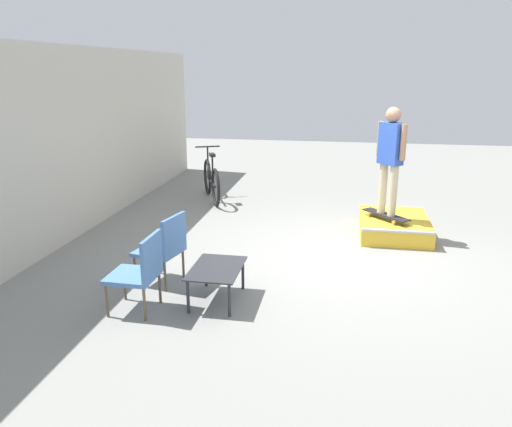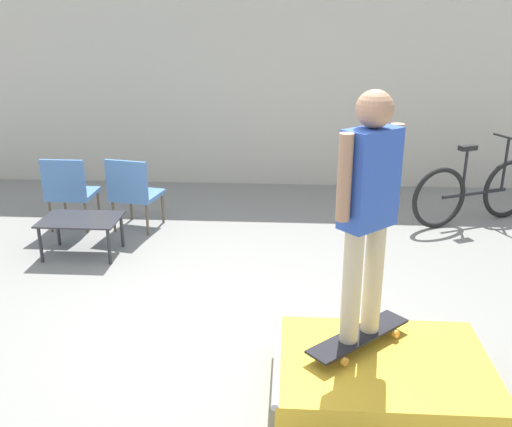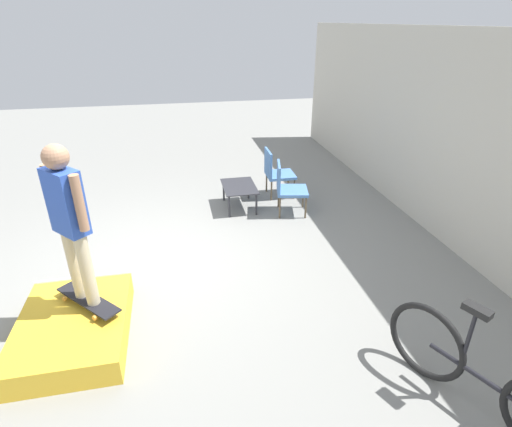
{
  "view_description": "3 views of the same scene",
  "coord_description": "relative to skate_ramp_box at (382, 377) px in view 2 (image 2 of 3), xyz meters",
  "views": [
    {
      "loc": [
        -6.89,
        0.06,
        2.65
      ],
      "look_at": [
        -0.18,
        1.27,
        0.66
      ],
      "focal_mm": 35.0,
      "sensor_mm": 36.0,
      "label": 1
    },
    {
      "loc": [
        0.59,
        -4.16,
        2.53
      ],
      "look_at": [
        0.26,
        1.1,
        0.65
      ],
      "focal_mm": 40.0,
      "sensor_mm": 36.0,
      "label": 2
    },
    {
      "loc": [
        4.83,
        0.44,
        3.08
      ],
      "look_at": [
        -0.02,
        1.44,
        0.66
      ],
      "focal_mm": 28.0,
      "sensor_mm": 36.0,
      "label": 3
    }
  ],
  "objects": [
    {
      "name": "patio_chair_left",
      "position": [
        -3.31,
        3.03,
        0.36
      ],
      "size": [
        0.53,
        0.53,
        0.9
      ],
      "rotation": [
        0.0,
        0.0,
        3.12
      ],
      "color": "brown",
      "rests_on": "ground_plane"
    },
    {
      "name": "house_wall_back",
      "position": [
        -1.25,
        5.12,
        1.36
      ],
      "size": [
        12.0,
        0.06,
        3.0
      ],
      "color": "beige",
      "rests_on": "ground_plane"
    },
    {
      "name": "skateboard_on_ramp",
      "position": [
        -0.15,
        0.16,
        0.22
      ],
      "size": [
        0.78,
        0.74,
        0.07
      ],
      "rotation": [
        0.0,
        0.0,
        0.75
      ],
      "color": "black",
      "rests_on": "skate_ramp_box"
    },
    {
      "name": "ground_plane",
      "position": [
        -1.25,
        0.79,
        -0.14
      ],
      "size": [
        24.0,
        24.0,
        0.0
      ],
      "primitive_type": "plane",
      "color": "gray"
    },
    {
      "name": "coffee_table",
      "position": [
        -2.91,
        2.26,
        0.23
      ],
      "size": [
        0.84,
        0.57,
        0.42
      ],
      "color": "#2D2D33",
      "rests_on": "ground_plane"
    },
    {
      "name": "patio_chair_right",
      "position": [
        -2.53,
        3.03,
        0.36
      ],
      "size": [
        0.62,
        0.62,
        0.9
      ],
      "rotation": [
        0.0,
        0.0,
        2.93
      ],
      "color": "brown",
      "rests_on": "ground_plane"
    },
    {
      "name": "person_skater",
      "position": [
        -0.15,
        0.16,
        1.24
      ],
      "size": [
        0.44,
        0.41,
        1.7
      ],
      "rotation": [
        0.0,
        0.0,
        0.74
      ],
      "color": "#C6B793",
      "rests_on": "skateboard_on_ramp"
    },
    {
      "name": "skate_ramp_box",
      "position": [
        0.0,
        0.0,
        0.0
      ],
      "size": [
        1.48,
        1.09,
        0.31
      ],
      "color": "gold",
      "rests_on": "ground_plane"
    },
    {
      "name": "bicycle",
      "position": [
        1.64,
        3.56,
        0.26
      ],
      "size": [
        1.69,
        0.82,
        1.07
      ],
      "rotation": [
        0.0,
        0.0,
        0.42
      ],
      "color": "black",
      "rests_on": "ground_plane"
    }
  ]
}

